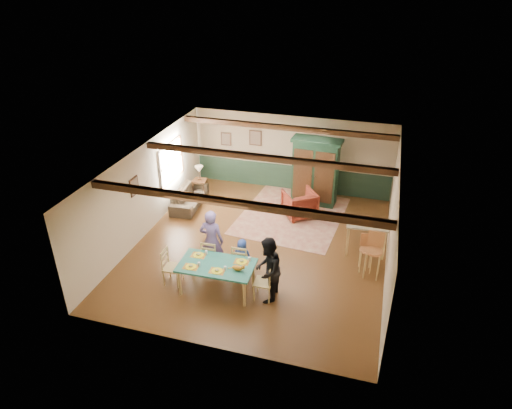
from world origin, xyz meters
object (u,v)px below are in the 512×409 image
(person_man, at_px, (212,241))
(cat, at_px, (237,267))
(dining_chair_far_right, at_px, (241,260))
(dining_table, at_px, (217,277))
(person_child, at_px, (242,257))
(armoire, at_px, (315,172))
(end_table, at_px, (200,187))
(bar_stool_left, at_px, (366,254))
(sofa, at_px, (189,197))
(bar_stool_right, at_px, (373,256))
(dining_chair_far_left, at_px, (211,255))
(dining_chair_end_left, at_px, (173,267))
(person_woman, at_px, (268,270))
(dining_chair_end_right, at_px, (263,281))
(counter_table, at_px, (366,238))
(table_lamp, at_px, (199,173))
(armchair, at_px, (299,204))

(person_man, xyz_separation_m, cat, (1.00, -0.89, -0.02))
(dining_chair_far_right, height_order, cat, dining_chair_far_right)
(dining_table, relative_size, person_man, 1.04)
(person_man, bearing_deg, dining_chair_far_right, 174.29)
(person_child, relative_size, armoire, 0.45)
(person_man, bearing_deg, end_table, -64.96)
(person_man, height_order, armoire, armoire)
(bar_stool_left, bearing_deg, sofa, 153.73)
(bar_stool_right, bearing_deg, person_man, -164.58)
(dining_chair_far_left, bearing_deg, sofa, -59.39)
(bar_stool_right, bearing_deg, bar_stool_left, 135.34)
(dining_table, relative_size, dining_chair_end_left, 1.89)
(dining_chair_far_left, distance_m, end_table, 4.54)
(person_woman, height_order, cat, person_woman)
(bar_stool_left, bearing_deg, dining_chair_end_right, -147.87)
(dining_chair_far_right, height_order, person_man, person_man)
(dining_chair_far_left, height_order, person_woman, person_woman)
(person_woman, height_order, counter_table, person_woman)
(dining_chair_end_right, distance_m, end_table, 5.97)
(dining_chair_end_left, bearing_deg, counter_table, -60.38)
(dining_chair_far_left, bearing_deg, dining_chair_end_left, 43.83)
(cat, bearing_deg, bar_stool_right, 27.94)
(dining_chair_end_right, distance_m, armoire, 5.34)
(dining_chair_far_right, relative_size, armoire, 0.43)
(person_child, distance_m, bar_stool_right, 3.36)
(bar_stool_left, bearing_deg, armoire, 112.98)
(dining_table, height_order, table_lamp, table_lamp)
(person_man, xyz_separation_m, table_lamp, (-2.00, 3.98, -0.05))
(armchair, bearing_deg, table_lamp, -43.13)
(dining_chair_end_left, relative_size, person_child, 0.95)
(dining_chair_far_right, bearing_deg, person_woman, 139.73)
(sofa, height_order, bar_stool_left, bar_stool_left)
(armchair, relative_size, table_lamp, 1.85)
(person_child, xyz_separation_m, armoire, (1.10, 4.50, 0.63))
(bar_stool_left, bearing_deg, person_man, -171.38)
(armchair, height_order, end_table, armchair)
(armchair, height_order, bar_stool_right, bar_stool_right)
(bar_stool_right, bearing_deg, dining_chair_far_left, -163.47)
(person_man, height_order, cat, person_man)
(dining_chair_far_right, relative_size, dining_chair_end_right, 1.00)
(person_man, bearing_deg, dining_chair_end_right, 152.70)
(dining_chair_end_left, height_order, armoire, armoire)
(dining_table, relative_size, person_woman, 1.09)
(counter_table, bearing_deg, person_woman, -128.05)
(armchair, bearing_deg, armoire, -140.20)
(person_woman, bearing_deg, dining_table, -90.00)
(dining_chair_far_left, relative_size, person_child, 0.95)
(dining_table, bearing_deg, person_woman, 1.62)
(armchair, xyz_separation_m, counter_table, (2.18, -1.54, 0.03))
(dining_chair_far_left, height_order, dining_chair_far_right, same)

